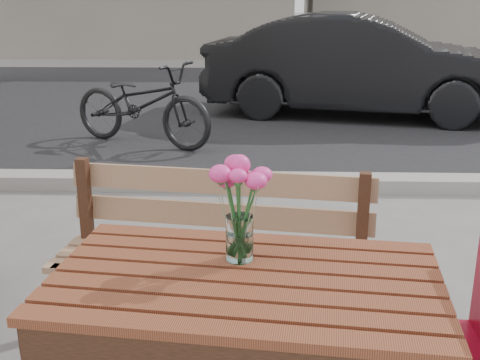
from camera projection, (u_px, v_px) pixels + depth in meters
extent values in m
cube|color=black|center=(246.00, 103.00, 8.94)|extent=(30.00, 8.00, 0.00)
cube|color=gray|center=(236.00, 182.00, 5.12)|extent=(30.00, 0.25, 0.12)
cube|color=#572416|center=(245.00, 280.00, 1.92)|extent=(1.32, 0.87, 0.03)
cube|color=black|center=(116.00, 321.00, 2.41)|extent=(0.07, 0.07, 0.74)
cube|color=black|center=(408.00, 345.00, 2.25)|extent=(0.07, 0.07, 0.74)
cube|color=#996C4F|center=(211.00, 265.00, 2.69)|extent=(1.48, 0.59, 0.03)
cube|color=#996C4F|center=(220.00, 199.00, 2.82)|extent=(1.43, 0.24, 0.39)
cube|color=black|center=(61.00, 314.00, 2.71)|extent=(0.06, 0.06, 0.47)
cube|color=black|center=(358.00, 343.00, 2.49)|extent=(0.06, 0.06, 0.47)
cube|color=black|center=(88.00, 244.00, 2.96)|extent=(0.06, 0.06, 0.87)
cube|color=black|center=(360.00, 265.00, 2.74)|extent=(0.06, 0.06, 0.87)
cylinder|color=white|center=(240.00, 238.00, 2.01)|extent=(0.09, 0.09, 0.15)
cylinder|color=#2A6A30|center=(240.00, 216.00, 1.99)|extent=(0.06, 0.06, 0.31)
imported|color=black|center=(361.00, 65.00, 7.88)|extent=(4.21, 2.19, 1.32)
imported|color=black|center=(142.00, 103.00, 6.45)|extent=(1.81, 1.28, 0.91)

